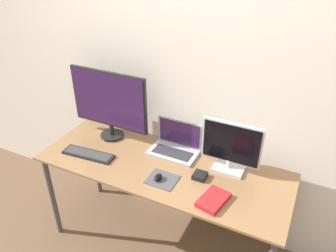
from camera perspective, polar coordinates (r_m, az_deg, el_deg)
The scene contains 10 objects.
wall_back at distance 2.35m, azimuth 3.24°, elevation 7.69°, with size 7.00×0.05×2.50m.
desk at distance 2.33m, azimuth -1.05°, elevation -8.52°, with size 1.75×0.65×0.78m.
monitor_left at distance 2.48m, azimuth -10.24°, elevation 4.03°, with size 0.64×0.18×0.54m.
monitor_right at distance 2.18m, azimuth 10.91°, elevation -3.64°, with size 0.40×0.15×0.36m.
laptop at distance 2.39m, azimuth 1.39°, elevation -3.18°, with size 0.35×0.22×0.22m.
keyboard at distance 2.44m, azimuth -13.71°, elevation -4.77°, with size 0.39×0.14×0.02m.
mousepad at distance 2.15m, azimuth -0.99°, elevation -9.30°, with size 0.19×0.17×0.00m.
mouse at distance 2.14m, azimuth -1.73°, elevation -8.93°, with size 0.04×0.07×0.04m.
book at distance 2.01m, azimuth 7.89°, elevation -12.60°, with size 0.17×0.23×0.03m.
power_brick at distance 2.17m, azimuth 5.57°, elevation -8.61°, with size 0.08×0.09×0.03m.
Camera 1 is at (0.84, -1.28, 2.16)m, focal length 35.00 mm.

